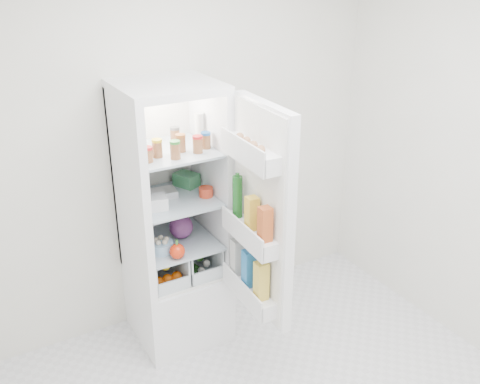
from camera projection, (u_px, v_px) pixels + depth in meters
room_walls at (316, 176)px, 2.37m from camera, size 3.02×3.02×2.61m
refrigerator at (173, 247)px, 3.64m from camera, size 0.60×0.60×1.80m
shelf_low at (176, 241)px, 3.56m from camera, size 0.49×0.53×0.01m
shelf_mid at (174, 199)px, 3.43m from camera, size 0.49×0.53×0.02m
shelf_top at (171, 151)px, 3.30m from camera, size 0.49×0.53×0.02m
crisper_left at (160, 263)px, 3.56m from camera, size 0.23×0.46×0.22m
crisper_right at (193, 254)px, 3.67m from camera, size 0.23×0.46×0.22m
condiment_jars at (173, 146)px, 3.23m from camera, size 0.46×0.34×0.08m
squeeze_bottle at (199, 128)px, 3.38m from camera, size 0.07×0.07×0.19m
tub_white at (156, 202)px, 3.28m from camera, size 0.14×0.14×0.08m
tin_red at (206, 192)px, 3.45m from camera, size 0.10×0.10×0.06m
foil_tray at (163, 193)px, 3.45m from camera, size 0.19×0.15×0.04m
tub_green at (186, 180)px, 3.60m from camera, size 0.17×0.19×0.09m
red_cabbage at (181, 227)px, 3.56m from camera, size 0.16×0.16×0.16m
bell_pepper at (177, 251)px, 3.33m from camera, size 0.10×0.10×0.10m
mushroom_bowl at (162, 247)px, 3.41m from camera, size 0.20×0.20×0.07m
citrus_pile at (162, 268)px, 3.54m from camera, size 0.20×0.31×0.16m
veg_pile at (194, 259)px, 3.69m from camera, size 0.16×0.30×0.10m
fridge_door at (259, 218)px, 3.09m from camera, size 0.19×0.60×1.30m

